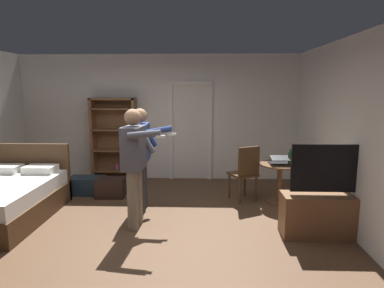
{
  "coord_description": "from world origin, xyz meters",
  "views": [
    {
      "loc": [
        0.97,
        -4.35,
        1.98
      ],
      "look_at": [
        0.8,
        0.5,
        1.16
      ],
      "focal_mm": 31.02,
      "sensor_mm": 36.0,
      "label": 1
    }
  ],
  "objects_px": {
    "person_blue_shirt": "(135,160)",
    "bookshelf": "(115,136)",
    "side_table": "(280,176)",
    "person_striped_shirt": "(142,152)",
    "tv_flatscreen": "(330,210)",
    "suitcase_small": "(111,188)",
    "suitcase_dark": "(87,185)",
    "bottle_on_table": "(290,158)",
    "laptop": "(279,161)",
    "wooden_chair": "(245,171)",
    "bed": "(4,199)"
  },
  "relations": [
    {
      "from": "person_blue_shirt",
      "to": "bookshelf",
      "type": "bearing_deg",
      "value": 111.05
    },
    {
      "from": "side_table",
      "to": "person_striped_shirt",
      "type": "distance_m",
      "value": 2.4
    },
    {
      "from": "tv_flatscreen",
      "to": "suitcase_small",
      "type": "xyz_separation_m",
      "value": [
        -3.41,
        1.53,
        -0.19
      ]
    },
    {
      "from": "tv_flatscreen",
      "to": "suitcase_small",
      "type": "bearing_deg",
      "value": 155.83
    },
    {
      "from": "bookshelf",
      "to": "suitcase_dark",
      "type": "distance_m",
      "value": 1.3
    },
    {
      "from": "suitcase_small",
      "to": "bottle_on_table",
      "type": "bearing_deg",
      "value": -7.98
    },
    {
      "from": "bookshelf",
      "to": "suitcase_small",
      "type": "relative_size",
      "value": 3.51
    },
    {
      "from": "person_striped_shirt",
      "to": "suitcase_dark",
      "type": "relative_size",
      "value": 2.61
    },
    {
      "from": "laptop",
      "to": "wooden_chair",
      "type": "height_order",
      "value": "wooden_chair"
    },
    {
      "from": "laptop",
      "to": "person_blue_shirt",
      "type": "bearing_deg",
      "value": -155.47
    },
    {
      "from": "tv_flatscreen",
      "to": "person_striped_shirt",
      "type": "relative_size",
      "value": 0.76
    },
    {
      "from": "wooden_chair",
      "to": "bed",
      "type": "bearing_deg",
      "value": -166.33
    },
    {
      "from": "side_table",
      "to": "bottle_on_table",
      "type": "relative_size",
      "value": 2.56
    },
    {
      "from": "bed",
      "to": "laptop",
      "type": "distance_m",
      "value": 4.44
    },
    {
      "from": "bed",
      "to": "bottle_on_table",
      "type": "xyz_separation_m",
      "value": [
        4.51,
        0.76,
        0.51
      ]
    },
    {
      "from": "bottle_on_table",
      "to": "person_striped_shirt",
      "type": "xyz_separation_m",
      "value": [
        -2.45,
        -0.32,
        0.15
      ]
    },
    {
      "from": "bookshelf",
      "to": "person_blue_shirt",
      "type": "xyz_separation_m",
      "value": [
        0.94,
        -2.44,
        0.03
      ]
    },
    {
      "from": "suitcase_small",
      "to": "wooden_chair",
      "type": "bearing_deg",
      "value": -5.85
    },
    {
      "from": "wooden_chair",
      "to": "person_blue_shirt",
      "type": "height_order",
      "value": "person_blue_shirt"
    },
    {
      "from": "person_striped_shirt",
      "to": "bookshelf",
      "type": "bearing_deg",
      "value": 117.27
    },
    {
      "from": "wooden_chair",
      "to": "person_striped_shirt",
      "type": "xyz_separation_m",
      "value": [
        -1.73,
        -0.48,
        0.42
      ]
    },
    {
      "from": "bed",
      "to": "person_blue_shirt",
      "type": "relative_size",
      "value": 1.15
    },
    {
      "from": "wooden_chair",
      "to": "laptop",
      "type": "bearing_deg",
      "value": -12.94
    },
    {
      "from": "person_blue_shirt",
      "to": "person_striped_shirt",
      "type": "height_order",
      "value": "person_blue_shirt"
    },
    {
      "from": "wooden_chair",
      "to": "side_table",
      "type": "bearing_deg",
      "value": -8.18
    },
    {
      "from": "suitcase_small",
      "to": "suitcase_dark",
      "type": "bearing_deg",
      "value": 160.65
    },
    {
      "from": "wooden_chair",
      "to": "person_blue_shirt",
      "type": "xyz_separation_m",
      "value": [
        -1.7,
        -1.16,
        0.44
      ]
    },
    {
      "from": "bed",
      "to": "wooden_chair",
      "type": "height_order",
      "value": "bed"
    },
    {
      "from": "bookshelf",
      "to": "bottle_on_table",
      "type": "relative_size",
      "value": 6.51
    },
    {
      "from": "bed",
      "to": "wooden_chair",
      "type": "relative_size",
      "value": 1.98
    },
    {
      "from": "bookshelf",
      "to": "side_table",
      "type": "xyz_separation_m",
      "value": [
        3.22,
        -1.37,
        -0.48
      ]
    },
    {
      "from": "bookshelf",
      "to": "laptop",
      "type": "xyz_separation_m",
      "value": [
        3.19,
        -1.41,
        -0.2
      ]
    },
    {
      "from": "side_table",
      "to": "wooden_chair",
      "type": "height_order",
      "value": "wooden_chair"
    },
    {
      "from": "bookshelf",
      "to": "laptop",
      "type": "bearing_deg",
      "value": -23.89
    },
    {
      "from": "side_table",
      "to": "person_striped_shirt",
      "type": "relative_size",
      "value": 0.42
    },
    {
      "from": "tv_flatscreen",
      "to": "wooden_chair",
      "type": "height_order",
      "value": "tv_flatscreen"
    },
    {
      "from": "laptop",
      "to": "person_striped_shirt",
      "type": "height_order",
      "value": "person_striped_shirt"
    },
    {
      "from": "side_table",
      "to": "person_blue_shirt",
      "type": "relative_size",
      "value": 0.41
    },
    {
      "from": "laptop",
      "to": "person_blue_shirt",
      "type": "relative_size",
      "value": 0.2
    },
    {
      "from": "bottle_on_table",
      "to": "wooden_chair",
      "type": "relative_size",
      "value": 0.28
    },
    {
      "from": "tv_flatscreen",
      "to": "person_striped_shirt",
      "type": "xyz_separation_m",
      "value": [
        -2.69,
        0.9,
        0.6
      ]
    },
    {
      "from": "bottle_on_table",
      "to": "bookshelf",
      "type": "bearing_deg",
      "value": 156.66
    },
    {
      "from": "side_table",
      "to": "person_striped_shirt",
      "type": "xyz_separation_m",
      "value": [
        -2.31,
        -0.4,
        0.49
      ]
    },
    {
      "from": "suitcase_dark",
      "to": "person_blue_shirt",
      "type": "bearing_deg",
      "value": -50.1
    },
    {
      "from": "bottle_on_table",
      "to": "suitcase_small",
      "type": "height_order",
      "value": "bottle_on_table"
    },
    {
      "from": "suitcase_small",
      "to": "side_table",
      "type": "bearing_deg",
      "value": -6.74
    },
    {
      "from": "person_blue_shirt",
      "to": "person_striped_shirt",
      "type": "bearing_deg",
      "value": 92.46
    },
    {
      "from": "side_table",
      "to": "wooden_chair",
      "type": "xyz_separation_m",
      "value": [
        -0.58,
        0.08,
        0.07
      ]
    },
    {
      "from": "laptop",
      "to": "bookshelf",
      "type": "bearing_deg",
      "value": 156.11
    },
    {
      "from": "wooden_chair",
      "to": "suitcase_dark",
      "type": "bearing_deg",
      "value": 174.08
    }
  ]
}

